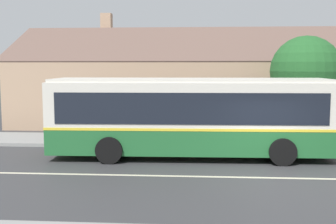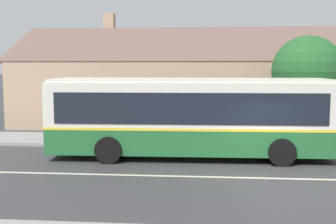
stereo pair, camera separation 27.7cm
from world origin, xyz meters
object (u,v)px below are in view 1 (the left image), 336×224
Objects in this scene: street_tree_primary at (306,72)px; bench_by_building at (72,131)px; bench_down_street at (153,132)px; transit_bus at (190,115)px.

bench_by_building is at bearing -172.71° from street_tree_primary.
bench_by_building is 3.87m from bench_down_street.
transit_bus is 3.17m from bench_down_street.
bench_by_building is at bearing 153.42° from transit_bus.
bench_down_street is at bearing 125.97° from transit_bus.
bench_down_street is 7.85m from street_tree_primary.
transit_bus is at bearing -142.09° from street_tree_primary.
bench_by_building is (-5.59, 2.80, -1.10)m from transit_bus.
bench_down_street is 0.36× the size of street_tree_primary.
street_tree_primary reaches higher than bench_down_street.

